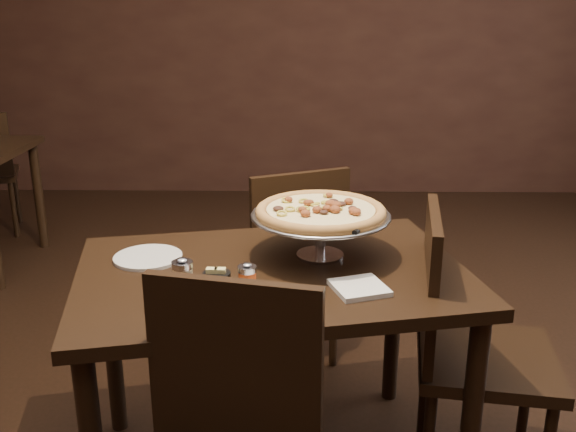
{
  "coord_description": "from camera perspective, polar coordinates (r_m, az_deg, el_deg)",
  "views": [
    {
      "loc": [
        0.08,
        -2.0,
        1.56
      ],
      "look_at": [
        0.05,
        -0.06,
        0.93
      ],
      "focal_mm": 40.0,
      "sensor_mm": 36.0,
      "label": 1
    }
  ],
  "objects": [
    {
      "name": "room",
      "position": [
        2.03,
        0.36,
        13.53
      ],
      "size": [
        6.04,
        7.04,
        2.84
      ],
      "color": "black",
      "rests_on": "ground"
    },
    {
      "name": "pepper_flake_shaker",
      "position": [
        1.87,
        -3.63,
        -5.61
      ],
      "size": [
        0.05,
        0.05,
        0.1
      ],
      "color": "#94290D",
      "rests_on": "dining_table"
    },
    {
      "name": "serving_spatula",
      "position": [
        1.97,
        6.54,
        -1.17
      ],
      "size": [
        0.14,
        0.14,
        0.02
      ],
      "rotation": [
        0.0,
        0.0,
        -0.48
      ],
      "color": "#BBBAC2",
      "rests_on": "pizza_stand"
    },
    {
      "name": "chair_side",
      "position": [
        2.23,
        15.43,
        -10.57
      ],
      "size": [
        0.51,
        0.51,
        0.95
      ],
      "rotation": [
        0.0,
        0.0,
        1.41
      ],
      "color": "black",
      "rests_on": "ground"
    },
    {
      "name": "plate_left",
      "position": [
        2.18,
        -12.34,
        -3.61
      ],
      "size": [
        0.23,
        0.23,
        0.01
      ],
      "primitive_type": "cylinder",
      "color": "silver",
      "rests_on": "dining_table"
    },
    {
      "name": "parmesan_shaker",
      "position": [
        1.9,
        -9.34,
        -5.31
      ],
      "size": [
        0.06,
        0.06,
        0.11
      ],
      "color": "beige",
      "rests_on": "dining_table"
    },
    {
      "name": "napkin_stack",
      "position": [
        1.92,
        6.35,
        -6.36
      ],
      "size": [
        0.19,
        0.19,
        0.02
      ],
      "primitive_type": "cube",
      "rotation": [
        0.0,
        0.0,
        0.33
      ],
      "color": "silver",
      "rests_on": "dining_table"
    },
    {
      "name": "pizza_stand",
      "position": [
        2.11,
        2.92,
        0.36
      ],
      "size": [
        0.46,
        0.46,
        0.19
      ],
      "color": "#BBBAC2",
      "rests_on": "dining_table"
    },
    {
      "name": "packet_caddy",
      "position": [
        1.92,
        -6.36,
        -5.67
      ],
      "size": [
        0.08,
        0.08,
        0.06
      ],
      "rotation": [
        0.0,
        0.0,
        -0.03
      ],
      "color": "black",
      "rests_on": "dining_table"
    },
    {
      "name": "plate_near",
      "position": [
        1.79,
        -1.31,
        -8.2
      ],
      "size": [
        0.27,
        0.27,
        0.01
      ],
      "primitive_type": "cylinder",
      "color": "silver",
      "rests_on": "dining_table"
    },
    {
      "name": "chair_far",
      "position": [
        2.82,
        0.07,
        -3.91
      ],
      "size": [
        0.58,
        0.58,
        0.93
      ],
      "rotation": [
        0.0,
        0.0,
        3.57
      ],
      "color": "black",
      "rests_on": "ground"
    },
    {
      "name": "dining_table",
      "position": [
        2.1,
        -1.4,
        -7.29
      ],
      "size": [
        1.37,
        1.05,
        0.77
      ],
      "rotation": [
        0.0,
        0.0,
        0.2
      ],
      "color": "black",
      "rests_on": "ground"
    }
  ]
}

